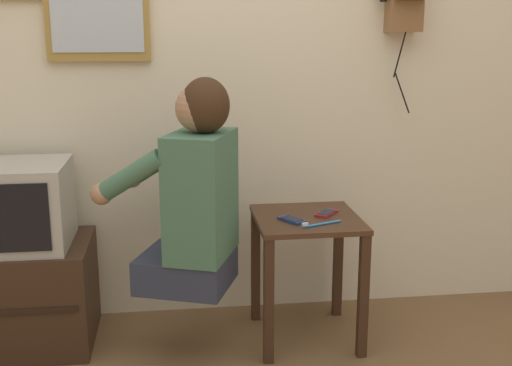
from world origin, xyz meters
TOP-DOWN VIEW (x-y plane):
  - wall_back at (0.00, 1.23)m, footprint 6.80×0.05m
  - side_table at (0.34, 0.84)m, footprint 0.45×0.47m
  - person at (-0.15, 0.73)m, footprint 0.60×0.51m
  - tv_stand at (-0.92, 0.95)m, footprint 0.62×0.48m
  - television at (-0.92, 0.94)m, footprint 0.48×0.42m
  - cell_phone_held at (0.26, 0.78)m, footprint 0.12×0.14m
  - cell_phone_spare at (0.43, 0.86)m, footprint 0.12×0.13m
  - toothbrush at (0.36, 0.71)m, footprint 0.18×0.08m

SIDE VIEW (x-z plane):
  - tv_stand at x=-0.92m, z-range 0.00..0.46m
  - side_table at x=0.34m, z-range 0.15..0.72m
  - cell_phone_held at x=0.26m, z-range 0.57..0.58m
  - cell_phone_spare at x=0.43m, z-range 0.57..0.58m
  - toothbrush at x=0.36m, z-range 0.56..0.58m
  - television at x=-0.92m, z-range 0.46..0.82m
  - person at x=-0.15m, z-range 0.28..1.15m
  - wall_back at x=0.00m, z-range 0.00..2.55m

